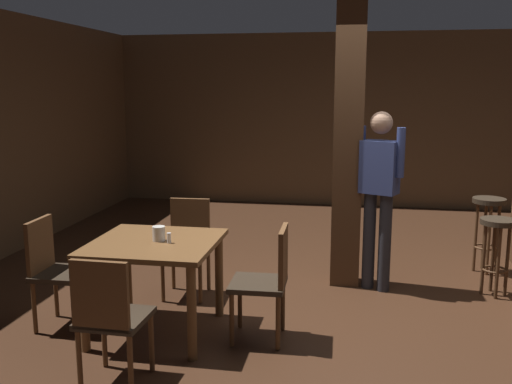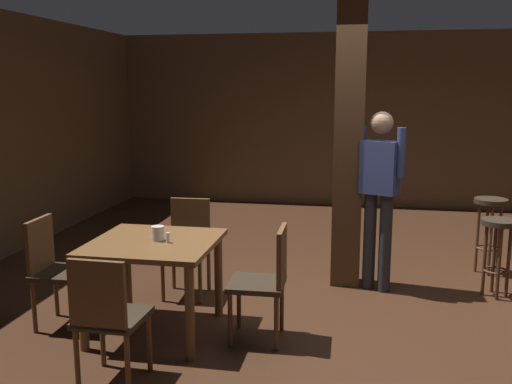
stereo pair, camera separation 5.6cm
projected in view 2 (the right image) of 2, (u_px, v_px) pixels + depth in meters
name	position (u px, v px, depth m)	size (l,w,h in m)	color
ground_plane	(350.00, 305.00, 5.15)	(10.80, 10.80, 0.00)	#382114
wall_back	(359.00, 121.00, 9.24)	(8.00, 0.10, 2.80)	brown
pillar	(349.00, 144.00, 5.49)	(0.28, 0.28, 2.80)	#422816
dining_table	(154.00, 256.00, 4.49)	(0.97, 0.97, 0.76)	brown
chair_south	(107.00, 314.00, 3.66)	(0.43, 0.43, 0.89)	#2D2319
chair_east	(267.00, 277.00, 4.36)	(0.43, 0.43, 0.89)	#2D2319
chair_west	(54.00, 266.00, 4.64)	(0.43, 0.43, 0.89)	#2D2319
chair_north	(188.00, 242.00, 5.37)	(0.44, 0.44, 0.89)	#2D2319
napkin_cup	(158.00, 233.00, 4.46)	(0.10, 0.10, 0.12)	beige
salt_shaker	(168.00, 238.00, 4.39)	(0.03, 0.03, 0.08)	silver
standing_person	(379.00, 188.00, 5.37)	(0.46, 0.32, 1.72)	navy
bar_stool_near	(498.00, 240.00, 5.28)	(0.32, 0.32, 0.74)	#2D2319
bar_stool_mid	(490.00, 218.00, 5.95)	(0.34, 0.34, 0.80)	#2D2319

